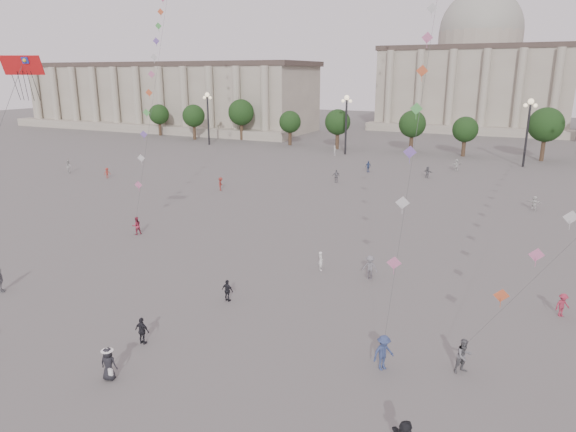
% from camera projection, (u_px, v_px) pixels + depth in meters
% --- Properties ---
extents(ground, '(360.00, 360.00, 0.00)m').
position_uv_depth(ground, '(167.00, 352.00, 27.46)').
color(ground, '#5C5956').
rests_on(ground, ground).
extents(hall_west, '(84.00, 26.22, 17.20)m').
position_uv_depth(hall_west, '(165.00, 96.00, 138.07)').
color(hall_west, gray).
rests_on(hall_west, ground).
extents(hall_central, '(48.30, 34.30, 35.50)m').
position_uv_depth(hall_central, '(476.00, 74.00, 135.66)').
color(hall_central, gray).
rests_on(hall_central, ground).
extents(tree_row, '(137.12, 5.12, 8.00)m').
position_uv_depth(tree_row, '(438.00, 124.00, 93.63)').
color(tree_row, '#3D2C1E').
rests_on(tree_row, ground).
extents(lamp_post_far_west, '(2.00, 0.90, 10.65)m').
position_uv_depth(lamp_post_far_west, '(208.00, 109.00, 105.05)').
color(lamp_post_far_west, '#262628').
rests_on(lamp_post_far_west, ground).
extents(lamp_post_mid_west, '(2.00, 0.90, 10.65)m').
position_uv_depth(lamp_post_mid_west, '(346.00, 114.00, 92.46)').
color(lamp_post_mid_west, '#262628').
rests_on(lamp_post_mid_west, ground).
extents(lamp_post_mid_east, '(2.00, 0.90, 10.65)m').
position_uv_depth(lamp_post_mid_east, '(529.00, 120.00, 79.87)').
color(lamp_post_mid_east, '#262628').
rests_on(lamp_post_mid_east, ground).
extents(person_crowd_0, '(0.97, 1.01, 1.69)m').
position_uv_depth(person_crowd_0, '(368.00, 167.00, 77.24)').
color(person_crowd_0, '#394E81').
rests_on(person_crowd_0, ground).
extents(person_crowd_1, '(1.15, 1.07, 1.88)m').
position_uv_depth(person_crowd_1, '(69.00, 166.00, 76.75)').
color(person_crowd_1, '#B2B2AE').
rests_on(person_crowd_1, ground).
extents(person_crowd_2, '(0.95, 1.11, 1.50)m').
position_uv_depth(person_crowd_2, '(107.00, 173.00, 72.77)').
color(person_crowd_2, '#A0352B').
rests_on(person_crowd_2, ground).
extents(person_crowd_4, '(1.62, 1.54, 1.83)m').
position_uv_depth(person_crowd_4, '(456.00, 165.00, 78.07)').
color(person_crowd_4, silver).
rests_on(person_crowd_4, ground).
extents(person_crowd_6, '(1.15, 0.68, 1.75)m').
position_uv_depth(person_crowd_6, '(370.00, 267.00, 37.10)').
color(person_crowd_6, slate).
rests_on(person_crowd_6, ground).
extents(person_crowd_7, '(1.50, 0.58, 1.58)m').
position_uv_depth(person_crowd_7, '(534.00, 203.00, 55.77)').
color(person_crowd_7, silver).
rests_on(person_crowd_7, ground).
extents(person_crowd_8, '(1.09, 1.05, 1.49)m').
position_uv_depth(person_crowd_8, '(563.00, 305.00, 31.34)').
color(person_crowd_8, '#9B2A3F').
rests_on(person_crowd_8, ground).
extents(person_crowd_10, '(0.46, 0.67, 1.78)m').
position_uv_depth(person_crowd_10, '(335.00, 150.00, 93.01)').
color(person_crowd_10, beige).
rests_on(person_crowd_10, ground).
extents(person_crowd_12, '(1.51, 1.22, 1.61)m').
position_uv_depth(person_crowd_12, '(428.00, 172.00, 73.07)').
color(person_crowd_12, slate).
rests_on(person_crowd_12, ground).
extents(person_crowd_13, '(0.61, 0.64, 1.48)m').
position_uv_depth(person_crowd_13, '(321.00, 261.00, 38.73)').
color(person_crowd_13, silver).
rests_on(person_crowd_13, ground).
extents(person_crowd_16, '(1.06, 0.52, 1.74)m').
position_uv_depth(person_crowd_16, '(336.00, 176.00, 69.92)').
color(person_crowd_16, slate).
rests_on(person_crowd_16, ground).
extents(person_crowd_17, '(0.97, 1.24, 1.69)m').
position_uv_depth(person_crowd_17, '(221.00, 184.00, 65.13)').
color(person_crowd_17, maroon).
rests_on(person_crowd_17, ground).
extents(tourist_1, '(0.90, 0.45, 1.48)m').
position_uv_depth(tourist_1, '(228.00, 291.00, 33.44)').
color(tourist_1, black).
rests_on(tourist_1, ground).
extents(tourist_3, '(1.07, 0.99, 1.76)m').
position_uv_depth(tourist_3, '(0.00, 280.00, 34.82)').
color(tourist_3, slate).
rests_on(tourist_3, ground).
extents(tourist_4, '(0.92, 0.39, 1.56)m').
position_uv_depth(tourist_4, '(142.00, 331.00, 28.13)').
color(tourist_4, black).
rests_on(tourist_4, ground).
extents(kite_flyer_0, '(0.97, 1.02, 1.67)m').
position_uv_depth(kite_flyer_0, '(137.00, 226.00, 47.34)').
color(kite_flyer_0, '#98293F').
rests_on(kite_flyer_0, ground).
extents(kite_flyer_1, '(1.28, 1.37, 1.86)m').
position_uv_depth(kite_flyer_1, '(383.00, 353.00, 25.66)').
color(kite_flyer_1, navy).
rests_on(kite_flyer_1, ground).
extents(kite_flyer_2, '(1.10, 1.10, 1.80)m').
position_uv_depth(kite_flyer_2, '(464.00, 356.00, 25.42)').
color(kite_flyer_2, '#5D5E62').
rests_on(kite_flyer_2, ground).
extents(hat_person, '(0.92, 0.71, 1.69)m').
position_uv_depth(hat_person, '(108.00, 363.00, 24.81)').
color(hat_person, black).
rests_on(hat_person, ground).
extents(dragon_kite, '(2.22, 4.95, 15.76)m').
position_uv_depth(dragon_kite, '(23.00, 80.00, 28.07)').
color(dragon_kite, red).
rests_on(dragon_kite, ground).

